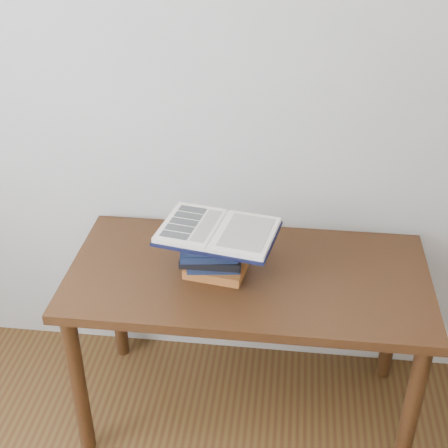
# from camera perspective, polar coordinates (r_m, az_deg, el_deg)

# --- Properties ---
(room_shell) EXTENTS (3.54, 3.54, 2.62)m
(room_shell) POSITION_cam_1_polar(r_m,az_deg,el_deg) (0.72, -18.71, -8.05)
(room_shell) COLOR silver
(room_shell) RESTS_ON ground
(desk) EXTENTS (1.33, 0.67, 0.71)m
(desk) POSITION_cam_1_polar(r_m,az_deg,el_deg) (2.37, 2.19, -6.34)
(desk) COLOR #421E10
(desk) RESTS_ON ground
(book_stack) EXTENTS (0.26, 0.19, 0.18)m
(book_stack) POSITION_cam_1_polar(r_m,az_deg,el_deg) (2.25, -1.00, -2.55)
(book_stack) COLOR #A35325
(book_stack) RESTS_ON desk
(open_book) EXTENTS (0.44, 0.34, 0.03)m
(open_book) POSITION_cam_1_polar(r_m,az_deg,el_deg) (2.17, -0.53, -0.67)
(open_book) COLOR black
(open_book) RESTS_ON book_stack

